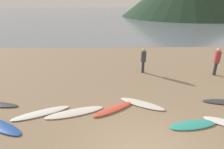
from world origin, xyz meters
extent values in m
cube|color=#8C7559|center=(0.00, 10.00, -0.10)|extent=(120.00, 120.00, 0.20)
cube|color=slate|center=(0.00, 64.77, 0.00)|extent=(140.00, 100.00, 0.01)
ellipsoid|color=#1E479E|center=(-5.39, 1.76, 0.04)|extent=(2.37, 1.62, 0.08)
ellipsoid|color=white|center=(-4.05, 2.62, 0.04)|extent=(2.43, 1.54, 0.08)
ellipsoid|color=silver|center=(-2.60, 2.64, 0.04)|extent=(2.62, 1.40, 0.07)
ellipsoid|color=#D84C38|center=(-0.89, 2.88, 0.05)|extent=(2.07, 1.62, 0.10)
ellipsoid|color=silver|center=(0.46, 3.31, 0.04)|extent=(2.18, 1.61, 0.09)
ellipsoid|color=teal|center=(2.22, 1.67, 0.04)|extent=(2.09, 0.94, 0.07)
cylinder|color=#2D2D38|center=(5.84, 6.98, 0.42)|extent=(0.20, 0.20, 0.84)
cylinder|color=#9E3338|center=(5.84, 6.98, 1.21)|extent=(0.37, 0.37, 0.73)
sphere|color=tan|center=(5.84, 6.98, 1.69)|extent=(0.24, 0.24, 0.24)
cylinder|color=#2D2D38|center=(1.22, 7.53, 0.39)|extent=(0.19, 0.19, 0.78)
cylinder|color=#333842|center=(1.22, 7.53, 1.12)|extent=(0.34, 0.34, 0.68)
sphere|color=tan|center=(1.22, 7.53, 1.57)|extent=(0.22, 0.22, 0.22)
camera|label=1|loc=(-1.11, -4.47, 4.65)|focal=30.38mm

